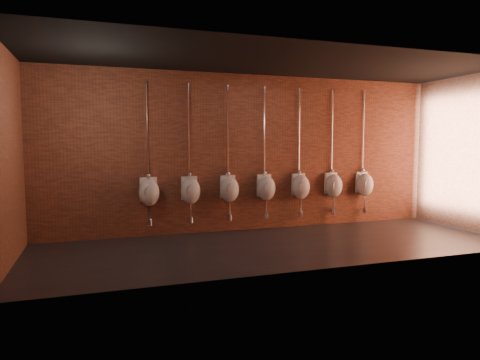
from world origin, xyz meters
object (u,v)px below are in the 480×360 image
(urinal_4, at_px, (301,186))
(urinal_5, at_px, (334,185))
(urinal_0, at_px, (149,192))
(urinal_3, at_px, (266,187))
(urinal_6, at_px, (365,184))
(urinal_1, at_px, (190,190))
(urinal_2, at_px, (229,189))

(urinal_4, height_order, urinal_5, same)
(urinal_0, distance_m, urinal_3, 2.39)
(urinal_4, bearing_deg, urinal_5, 0.00)
(urinal_6, bearing_deg, urinal_0, 180.00)
(urinal_4, relative_size, urinal_6, 1.00)
(urinal_3, xyz_separation_m, urinal_6, (2.39, 0.00, 0.00))
(urinal_0, bearing_deg, urinal_5, 0.00)
(urinal_3, height_order, urinal_4, same)
(urinal_5, bearing_deg, urinal_4, 180.00)
(urinal_1, xyz_separation_m, urinal_6, (3.98, 0.00, 0.00))
(urinal_2, bearing_deg, urinal_3, 0.00)
(urinal_6, bearing_deg, urinal_4, 180.00)
(urinal_4, relative_size, urinal_5, 1.00)
(urinal_1, xyz_separation_m, urinal_5, (3.19, 0.00, 0.00))
(urinal_1, distance_m, urinal_2, 0.80)
(urinal_3, bearing_deg, urinal_0, 180.00)
(urinal_1, height_order, urinal_5, same)
(urinal_3, distance_m, urinal_6, 2.39)
(urinal_0, relative_size, urinal_5, 1.00)
(urinal_0, bearing_deg, urinal_4, 0.00)
(urinal_2, bearing_deg, urinal_5, 0.00)
(urinal_6, bearing_deg, urinal_3, 180.00)
(urinal_2, distance_m, urinal_4, 1.59)
(urinal_2, relative_size, urinal_6, 1.00)
(urinal_3, relative_size, urinal_6, 1.00)
(urinal_2, xyz_separation_m, urinal_6, (3.19, 0.00, 0.00))
(urinal_0, distance_m, urinal_1, 0.80)
(urinal_0, height_order, urinal_6, same)
(urinal_0, relative_size, urinal_2, 1.00)
(urinal_3, relative_size, urinal_5, 1.00)
(urinal_3, bearing_deg, urinal_5, 0.00)
(urinal_0, height_order, urinal_3, same)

